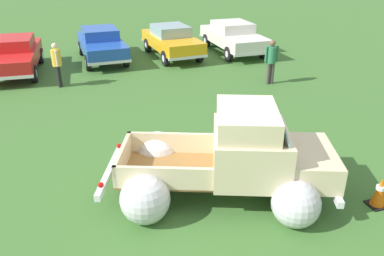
{
  "coord_description": "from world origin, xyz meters",
  "views": [
    {
      "loc": [
        -2.51,
        -6.4,
        4.72
      ],
      "look_at": [
        0.0,
        1.74,
        0.73
      ],
      "focal_mm": 36.31,
      "sensor_mm": 36.0,
      "label": 1
    }
  ],
  "objects_px": {
    "show_car_0": "(14,54)",
    "lane_cone_0": "(379,192)",
    "show_car_1": "(101,43)",
    "spectator_1": "(271,59)",
    "show_car_3": "(233,36)",
    "vintage_pickup_truck": "(236,162)",
    "show_car_2": "(172,40)",
    "spectator_0": "(57,62)"
  },
  "relations": [
    {
      "from": "show_car_0",
      "to": "lane_cone_0",
      "type": "height_order",
      "value": "show_car_0"
    },
    {
      "from": "show_car_1",
      "to": "spectator_1",
      "type": "relative_size",
      "value": 2.67
    },
    {
      "from": "show_car_0",
      "to": "show_car_3",
      "type": "height_order",
      "value": "same"
    },
    {
      "from": "vintage_pickup_truck",
      "to": "show_car_1",
      "type": "distance_m",
      "value": 11.69
    },
    {
      "from": "show_car_2",
      "to": "spectator_1",
      "type": "bearing_deg",
      "value": 21.49
    },
    {
      "from": "show_car_2",
      "to": "lane_cone_0",
      "type": "height_order",
      "value": "show_car_2"
    },
    {
      "from": "show_car_0",
      "to": "lane_cone_0",
      "type": "xyz_separation_m",
      "value": [
        7.78,
        -11.84,
        -0.47
      ]
    },
    {
      "from": "spectator_1",
      "to": "show_car_0",
      "type": "bearing_deg",
      "value": -111.91
    },
    {
      "from": "vintage_pickup_truck",
      "to": "show_car_0",
      "type": "height_order",
      "value": "vintage_pickup_truck"
    },
    {
      "from": "spectator_0",
      "to": "spectator_1",
      "type": "height_order",
      "value": "spectator_1"
    },
    {
      "from": "show_car_0",
      "to": "show_car_3",
      "type": "distance_m",
      "value": 9.86
    },
    {
      "from": "spectator_1",
      "to": "spectator_0",
      "type": "bearing_deg",
      "value": -101.92
    },
    {
      "from": "spectator_1",
      "to": "lane_cone_0",
      "type": "distance_m",
      "value": 7.74
    },
    {
      "from": "vintage_pickup_truck",
      "to": "show_car_2",
      "type": "height_order",
      "value": "vintage_pickup_truck"
    },
    {
      "from": "show_car_3",
      "to": "spectator_0",
      "type": "height_order",
      "value": "spectator_0"
    },
    {
      "from": "show_car_3",
      "to": "show_car_0",
      "type": "bearing_deg",
      "value": -87.25
    },
    {
      "from": "show_car_3",
      "to": "lane_cone_0",
      "type": "distance_m",
      "value": 12.67
    },
    {
      "from": "show_car_0",
      "to": "lane_cone_0",
      "type": "bearing_deg",
      "value": 35.69
    },
    {
      "from": "show_car_2",
      "to": "spectator_1",
      "type": "height_order",
      "value": "spectator_1"
    },
    {
      "from": "show_car_1",
      "to": "show_car_0",
      "type": "bearing_deg",
      "value": -77.96
    },
    {
      "from": "show_car_3",
      "to": "lane_cone_0",
      "type": "height_order",
      "value": "show_car_3"
    },
    {
      "from": "show_car_1",
      "to": "spectator_1",
      "type": "distance_m",
      "value": 7.78
    },
    {
      "from": "vintage_pickup_truck",
      "to": "show_car_0",
      "type": "distance_m",
      "value": 11.81
    },
    {
      "from": "show_car_1",
      "to": "show_car_2",
      "type": "relative_size",
      "value": 1.03
    },
    {
      "from": "show_car_1",
      "to": "show_car_2",
      "type": "xyz_separation_m",
      "value": [
        3.2,
        -0.29,
        -0.0
      ]
    },
    {
      "from": "show_car_0",
      "to": "show_car_2",
      "type": "distance_m",
      "value": 6.8
    },
    {
      "from": "show_car_3",
      "to": "lane_cone_0",
      "type": "xyz_separation_m",
      "value": [
        -2.06,
        -12.49,
        -0.47
      ]
    },
    {
      "from": "show_car_1",
      "to": "show_car_2",
      "type": "distance_m",
      "value": 3.22
    },
    {
      "from": "lane_cone_0",
      "to": "show_car_3",
      "type": "bearing_deg",
      "value": 80.62
    },
    {
      "from": "vintage_pickup_truck",
      "to": "show_car_0",
      "type": "bearing_deg",
      "value": 136.01
    },
    {
      "from": "spectator_1",
      "to": "vintage_pickup_truck",
      "type": "bearing_deg",
      "value": -30.01
    },
    {
      "from": "spectator_0",
      "to": "spectator_1",
      "type": "relative_size",
      "value": 0.98
    },
    {
      "from": "show_car_0",
      "to": "spectator_0",
      "type": "distance_m",
      "value": 2.85
    },
    {
      "from": "show_car_3",
      "to": "spectator_0",
      "type": "relative_size",
      "value": 2.84
    },
    {
      "from": "show_car_2",
      "to": "lane_cone_0",
      "type": "bearing_deg",
      "value": -0.87
    },
    {
      "from": "spectator_0",
      "to": "lane_cone_0",
      "type": "distance_m",
      "value": 11.34
    },
    {
      "from": "lane_cone_0",
      "to": "spectator_0",
      "type": "bearing_deg",
      "value": 122.44
    },
    {
      "from": "vintage_pickup_truck",
      "to": "spectator_0",
      "type": "distance_m",
      "value": 9.03
    },
    {
      "from": "show_car_0",
      "to": "spectator_1",
      "type": "height_order",
      "value": "spectator_1"
    },
    {
      "from": "vintage_pickup_truck",
      "to": "lane_cone_0",
      "type": "relative_size",
      "value": 7.93
    },
    {
      "from": "show_car_0",
      "to": "show_car_1",
      "type": "bearing_deg",
      "value": 107.68
    },
    {
      "from": "show_car_2",
      "to": "spectator_0",
      "type": "distance_m",
      "value": 5.87
    }
  ]
}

